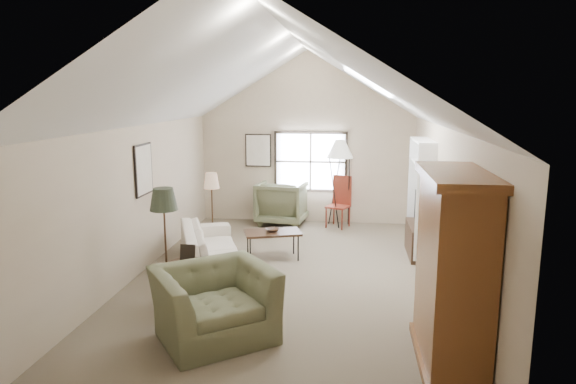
# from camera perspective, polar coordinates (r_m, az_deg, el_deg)

# --- Properties ---
(room_shell) EXTENTS (5.01, 8.01, 4.00)m
(room_shell) POSITION_cam_1_polar(r_m,az_deg,el_deg) (8.05, -0.35, 12.19)
(room_shell) COLOR #6C5F4D
(room_shell) RESTS_ON ground
(window) EXTENTS (1.72, 0.08, 1.42)m
(window) POSITION_cam_1_polar(r_m,az_deg,el_deg) (12.09, 2.53, 3.38)
(window) COLOR black
(window) RESTS_ON room_shell
(skylight) EXTENTS (0.80, 1.20, 0.52)m
(skylight) POSITION_cam_1_polar(r_m,az_deg,el_deg) (8.89, 8.94, 12.01)
(skylight) COLOR white
(skylight) RESTS_ON room_shell
(wall_art) EXTENTS (1.97, 3.71, 0.88)m
(wall_art) POSITION_cam_1_polar(r_m,az_deg,el_deg) (10.42, -9.29, 3.59)
(wall_art) COLOR black
(wall_art) RESTS_ON room_shell
(armoire) EXTENTS (0.60, 1.50, 2.20)m
(armoire) POSITION_cam_1_polar(r_m,az_deg,el_deg) (6.02, 17.83, -8.30)
(armoire) COLOR brown
(armoire) RESTS_ON ground
(tv_alcove) EXTENTS (0.32, 1.30, 2.10)m
(tv_alcove) POSITION_cam_1_polar(r_m,az_deg,el_deg) (9.86, 14.51, -0.43)
(tv_alcove) COLOR white
(tv_alcove) RESTS_ON ground
(media_console) EXTENTS (0.34, 1.18, 0.60)m
(media_console) POSITION_cam_1_polar(r_m,az_deg,el_deg) (10.05, 14.16, -5.19)
(media_console) COLOR #382316
(media_console) RESTS_ON ground
(tv_panel) EXTENTS (0.05, 0.90, 0.55)m
(tv_panel) POSITION_cam_1_polar(r_m,az_deg,el_deg) (9.90, 14.33, -1.74)
(tv_panel) COLOR black
(tv_panel) RESTS_ON media_console
(sofa) EXTENTS (1.77, 2.63, 0.71)m
(sofa) POSITION_cam_1_polar(r_m,az_deg,el_deg) (9.18, -8.51, -6.14)
(sofa) COLOR beige
(sofa) RESTS_ON ground
(armchair_near) EXTENTS (1.83, 1.79, 0.90)m
(armchair_near) POSITION_cam_1_polar(r_m,az_deg,el_deg) (6.60, -8.17, -12.18)
(armchair_near) COLOR #5B5D41
(armchair_near) RESTS_ON ground
(armchair_far) EXTENTS (1.23, 1.26, 1.02)m
(armchair_far) POSITION_cam_1_polar(r_m,az_deg,el_deg) (12.05, -0.58, -1.17)
(armchair_far) COLOR #5F6547
(armchair_far) RESTS_ON ground
(coffee_table) EXTENTS (1.14, 0.84, 0.52)m
(coffee_table) POSITION_cam_1_polar(r_m,az_deg,el_deg) (9.56, -1.72, -5.92)
(coffee_table) COLOR #372016
(coffee_table) RESTS_ON ground
(bowl) EXTENTS (0.31, 0.31, 0.06)m
(bowl) POSITION_cam_1_polar(r_m,az_deg,el_deg) (9.48, -1.73, -4.24)
(bowl) COLOR #311D14
(bowl) RESTS_ON coffee_table
(side_table) EXTENTS (0.79, 0.79, 0.61)m
(side_table) POSITION_cam_1_polar(r_m,az_deg,el_deg) (7.72, -10.96, -9.95)
(side_table) COLOR #3B2718
(side_table) RESTS_ON ground
(side_chair) EXTENTS (0.61, 0.61, 1.18)m
(side_chair) POSITION_cam_1_polar(r_m,az_deg,el_deg) (11.77, 5.59, -1.12)
(side_chair) COLOR maroon
(side_chair) RESTS_ON ground
(tripod_lamp) EXTENTS (0.64, 0.64, 2.04)m
(tripod_lamp) POSITION_cam_1_polar(r_m,az_deg,el_deg) (11.80, 5.72, 1.04)
(tripod_lamp) COLOR silver
(tripod_lamp) RESTS_ON ground
(dark_lamp) EXTENTS (0.53, 0.53, 1.71)m
(dark_lamp) POSITION_cam_1_polar(r_m,az_deg,el_deg) (7.85, -13.45, -5.48)
(dark_lamp) COLOR #232A1D
(dark_lamp) RESTS_ON ground
(tan_lamp) EXTENTS (0.40, 0.40, 1.53)m
(tan_lamp) POSITION_cam_1_polar(r_m,az_deg,el_deg) (10.27, -8.42, -1.94)
(tan_lamp) COLOR tan
(tan_lamp) RESTS_ON ground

